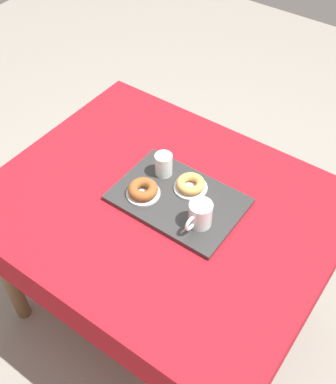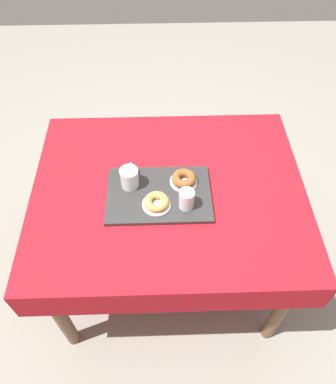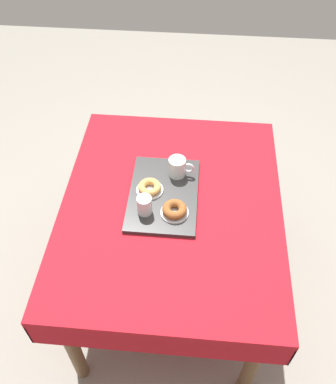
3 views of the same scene
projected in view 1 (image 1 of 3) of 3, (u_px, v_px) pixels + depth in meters
ground_plane at (163, 307)px, 2.25m from camera, size 6.00×6.00×0.00m
dining_table at (162, 220)px, 1.77m from camera, size 1.21×0.98×0.75m
serving_tray at (178, 199)px, 1.69m from camera, size 0.45×0.31×0.02m
tea_mug_left at (200, 215)px, 1.57m from camera, size 0.08×0.12×0.09m
water_glass_near at (164, 165)px, 1.74m from camera, size 0.07×0.07×0.09m
donut_plate_left at (143, 193)px, 1.69m from camera, size 0.12×0.12×0.01m
sugar_donut_left at (143, 189)px, 1.68m from camera, size 0.11×0.11×0.04m
donut_plate_right at (190, 188)px, 1.71m from camera, size 0.12×0.12×0.01m
sugar_donut_right at (191, 184)px, 1.70m from camera, size 0.10×0.10×0.03m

